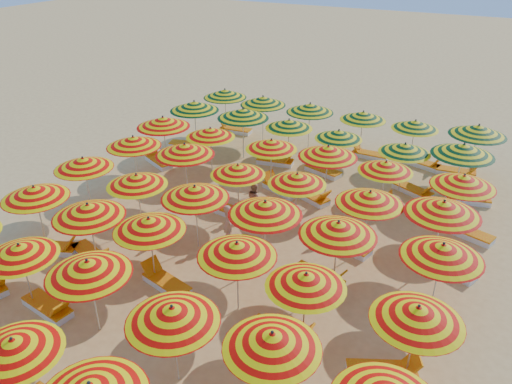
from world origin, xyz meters
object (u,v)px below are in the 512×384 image
Objects in this scene: umbrella_22 at (338,229)px; umbrella_45 at (363,116)px; lounger_9 at (166,283)px; lounger_16 at (448,266)px; umbrella_13 at (88,211)px; lounger_20 at (369,202)px; umbrella_15 at (237,250)px; lounger_26 at (469,199)px; umbrella_37 at (243,113)px; umbrella_2 at (13,346)px; umbrella_35 at (464,181)px; lounger_14 at (226,209)px; umbrella_33 at (328,152)px; umbrella_40 at (405,148)px; umbrella_7 at (20,251)px; lounger_27 at (235,130)px; umbrella_12 at (35,192)px; lounger_8 at (91,255)px; umbrella_24 at (133,142)px; umbrella_26 at (238,170)px; lounger_30 at (457,172)px; umbrella_25 at (185,150)px; umbrella_38 at (289,124)px; lounger_15 at (346,245)px; lounger_4 at (48,307)px; lounger_7 at (54,248)px; lounger_10 at (282,334)px; umbrella_36 at (194,106)px; lounger_11 at (384,371)px; umbrella_8 at (88,268)px; umbrella_32 at (271,144)px; umbrella_14 at (149,224)px; umbrella_23 at (443,251)px; umbrella_9 at (172,314)px; umbrella_46 at (415,125)px; beachgoer_a at (228,223)px; umbrella_34 at (386,166)px; umbrella_42 at (225,94)px; lounger_25 at (414,190)px; lounger_23 at (276,161)px; lounger_17 at (158,161)px; umbrella_41 at (463,150)px; lounger_22 at (187,145)px; umbrella_47 at (478,130)px; umbrella_29 at (443,208)px; umbrella_30 at (163,122)px; lounger_18 at (280,188)px; lounger_29 at (423,164)px; lounger_21 at (468,233)px; umbrella_20 at (195,192)px; umbrella_17 at (418,314)px; lounger_28 at (369,155)px; beachgoer_b at (255,199)px; umbrella_39 at (339,135)px.

umbrella_22 reaches higher than umbrella_45.
lounger_9 is 9.05m from lounger_16.
umbrella_13 reaches higher than lounger_20.
umbrella_15 is 1.49× the size of lounger_9.
umbrella_37 is at bearing 167.81° from lounger_26.
umbrella_2 reaches higher than lounger_9.
umbrella_35 is 3.85m from lounger_20.
umbrella_33 is at bearing 50.23° from lounger_14.
umbrella_15 is at bearing -104.29° from umbrella_40.
umbrella_7 reaches higher than lounger_27.
lounger_8 is (2.02, 0.08, -1.92)m from umbrella_12.
lounger_9 and lounger_26 have the same top height.
umbrella_26 is (4.97, -0.11, -0.17)m from umbrella_24.
lounger_9 is at bearing 89.04° from umbrella_2.
lounger_30 is (1.95, 2.81, -1.81)m from umbrella_40.
umbrella_25 is 1.08× the size of umbrella_38.
umbrella_40 is 3.87m from lounger_30.
lounger_4 is at bearing 62.83° from lounger_15.
lounger_10 is at bearing -21.76° from lounger_7.
umbrella_36 is 1.72× the size of lounger_16.
umbrella_13 is 9.70m from lounger_11.
umbrella_25 is at bearing 2.18° from umbrella_24.
umbrella_33 is (2.94, 9.86, 0.08)m from umbrella_8.
umbrella_32 is at bearing 87.61° from umbrella_26.
lounger_11 is (7.38, -0.52, -1.90)m from umbrella_14.
umbrella_9 is at bearing -133.37° from umbrella_23.
beachgoer_a is at bearing -114.50° from umbrella_46.
lounger_9 is (-4.67, -7.67, -1.78)m from umbrella_34.
lounger_26 is (12.83, -2.47, -1.99)m from umbrella_42.
lounger_25 is (5.61, 14.82, -1.78)m from umbrella_2.
umbrella_26 reaches higher than lounger_23.
lounger_4 is (2.91, -12.22, -2.08)m from umbrella_36.
umbrella_41 is at bearing -143.94° from lounger_17.
umbrella_47 is at bearing -1.10° from lounger_22.
lounger_8 is (-10.26, -4.81, -2.04)m from umbrella_29.
umbrella_30 is 0.79× the size of umbrella_41.
lounger_17 is 1.00× the size of lounger_18.
lounger_29 is (10.57, 5.52, -2.07)m from umbrella_30.
umbrella_30 is 0.81× the size of umbrella_36.
lounger_17 is at bearing -37.27° from lounger_9.
umbrella_7 is at bearing 167.14° from lounger_11.
lounger_21 is at bearing 152.88° from lounger_27.
lounger_21 is at bearing 31.11° from umbrella_20.
umbrella_20 reaches higher than umbrella_32.
umbrella_23 is 5.85m from umbrella_34.
umbrella_17 reaches higher than lounger_28.
beachgoer_b is (-3.74, 5.61, 0.51)m from lounger_10.
umbrella_39 reaches higher than lounger_4.
umbrella_24 is at bearing -158.10° from umbrella_41.
lounger_7 is 7.65m from lounger_17.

